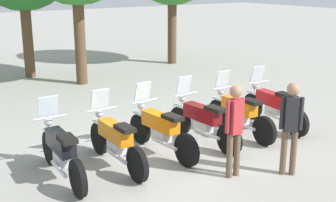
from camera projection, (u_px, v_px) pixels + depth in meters
ground_plane at (182, 148)px, 9.27m from camera, size 80.00×80.00×0.00m
motorcycle_0 at (61, 151)px, 7.74m from camera, size 0.62×2.19×1.37m
motorcycle_1 at (115, 140)px, 8.26m from camera, size 0.62×2.19×1.37m
motorcycle_2 at (160, 129)px, 8.85m from camera, size 0.62×2.19×1.37m
motorcycle_3 at (202, 120)px, 9.39m from camera, size 0.62×2.19×1.37m
motorcycle_4 at (239, 112)px, 9.94m from camera, size 0.62×2.19×1.37m
motorcycle_5 at (273, 106)px, 10.47m from camera, size 0.64×2.19×1.37m
person_0 at (291, 122)px, 7.76m from camera, size 0.35×0.33×1.70m
person_1 at (235, 124)px, 7.69m from camera, size 0.40×0.23×1.68m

